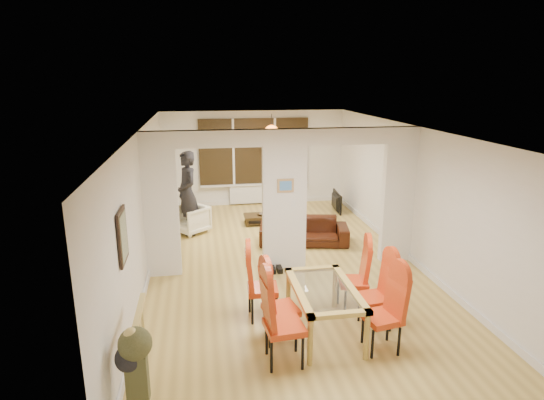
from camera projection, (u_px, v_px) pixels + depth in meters
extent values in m
cube|color=tan|center=(284.00, 266.00, 8.62)|extent=(5.00, 9.00, 0.01)
cube|color=white|center=(284.00, 200.00, 8.28)|extent=(5.00, 0.18, 2.60)
cube|color=black|center=(254.00, 151.00, 12.46)|extent=(3.00, 0.08, 1.80)
cube|color=white|center=(255.00, 194.00, 12.74)|extent=(1.40, 0.08, 0.50)
sphere|color=orange|center=(272.00, 132.00, 11.25)|extent=(0.36, 0.36, 0.36)
cube|color=gray|center=(123.00, 236.00, 5.53)|extent=(0.04, 0.52, 0.67)
cube|color=#4C8CD8|center=(286.00, 186.00, 8.11)|extent=(0.30, 0.03, 0.25)
imported|color=black|center=(304.00, 231.00, 9.77)|extent=(2.00, 1.09, 0.55)
imported|color=white|center=(191.00, 219.00, 10.42)|extent=(0.96, 0.97, 0.63)
imported|color=black|center=(187.00, 193.00, 10.18)|extent=(0.81, 0.67, 1.91)
imported|color=black|center=(334.00, 202.00, 12.11)|extent=(0.90, 0.18, 0.51)
cylinder|color=#143F19|center=(274.00, 210.00, 11.04)|extent=(0.07, 0.07, 0.26)
imported|color=#372712|center=(262.00, 214.00, 11.02)|extent=(0.20, 0.20, 0.05)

